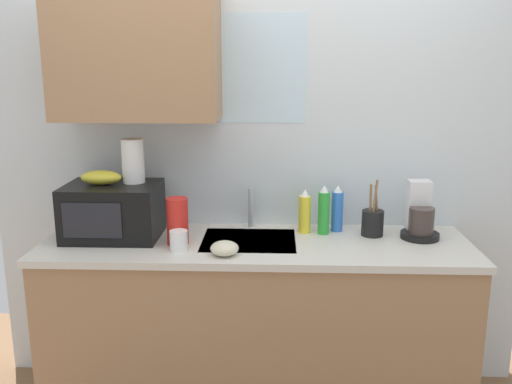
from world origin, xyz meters
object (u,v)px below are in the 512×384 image
banana_bunch (101,177)px  utensil_crock (373,222)px  paper_towel_roll (133,161)px  coffee_maker (419,217)px  small_bowl (225,248)px  cereal_canister (177,221)px  mug_white (179,240)px  dish_soap_bottle_green (324,211)px  dish_soap_bottle_yellow (305,212)px  dish_soap_bottle_blue (337,210)px  microwave (113,211)px

banana_bunch → utensil_crock: size_ratio=0.68×
paper_towel_roll → coffee_maker: size_ratio=0.79×
banana_bunch → utensil_crock: (1.35, 0.07, -0.23)m
utensil_crock → small_bowl: utensil_crock is taller
banana_bunch → cereal_canister: banana_bunch is taller
cereal_canister → utensil_crock: size_ratio=0.77×
mug_white → paper_towel_roll: bearing=137.3°
dish_soap_bottle_green → small_bowl: dish_soap_bottle_green is taller
banana_bunch → small_bowl: banana_bunch is taller
dish_soap_bottle_yellow → small_bowl: size_ratio=1.75×
dish_soap_bottle_blue → coffee_maker: bearing=-11.9°
mug_white → cereal_canister: bearing=102.6°
microwave → dish_soap_bottle_green: 1.06m
banana_bunch → dish_soap_bottle_yellow: size_ratio=0.88×
paper_towel_roll → coffee_maker: bearing=0.3°
microwave → mug_white: 0.42m
dish_soap_bottle_yellow → mug_white: size_ratio=2.39×
dish_soap_bottle_yellow → dish_soap_bottle_blue: 0.17m
mug_white → small_bowl: mug_white is taller
microwave → paper_towel_roll: 0.27m
banana_bunch → coffee_maker: (1.58, 0.06, -0.20)m
paper_towel_roll → small_bowl: (0.48, -0.30, -0.35)m
coffee_maker → small_bowl: size_ratio=2.15×
banana_bunch → mug_white: 0.52m
paper_towel_roll → dish_soap_bottle_blue: bearing=5.2°
banana_bunch → dish_soap_bottle_yellow: banana_bunch is taller
dish_soap_bottle_yellow → cereal_canister: (-0.62, -0.21, 0.01)m
paper_towel_roll → cereal_canister: (0.24, -0.15, -0.27)m
coffee_maker → dish_soap_bottle_blue: 0.41m
small_bowl → dish_soap_bottle_green: bearing=35.5°
coffee_maker → banana_bunch: bearing=-177.9°
coffee_maker → dish_soap_bottle_blue: bearing=168.1°
banana_bunch → small_bowl: (0.63, -0.25, -0.27)m
microwave → cereal_canister: bearing=-16.1°
dish_soap_bottle_blue → mug_white: bearing=-156.6°
dish_soap_bottle_blue → cereal_canister: 0.83m
cereal_canister → mug_white: cereal_canister is taller
cereal_canister → utensil_crock: (0.96, 0.17, -0.04)m
paper_towel_roll → utensil_crock: size_ratio=0.75×
microwave → mug_white: size_ratio=4.84×
microwave → mug_white: bearing=-27.6°
coffee_maker → dish_soap_bottle_blue: (-0.40, 0.08, 0.01)m
utensil_crock → banana_bunch: bearing=-177.0°
utensil_crock → dish_soap_bottle_yellow: bearing=173.3°
dish_soap_bottle_yellow → utensil_crock: 0.35m
cereal_canister → small_bowl: size_ratio=1.75×
mug_white → banana_bunch: bearing=155.1°
dish_soap_bottle_green → cereal_canister: bearing=-165.1°
dish_soap_bottle_green → microwave: bearing=-175.0°
microwave → banana_bunch: 0.18m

